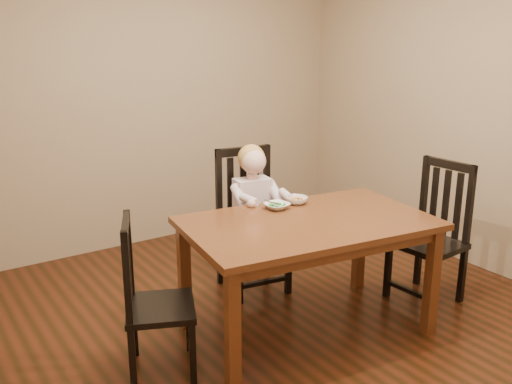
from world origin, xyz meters
TOP-DOWN VIEW (x-y plane):
  - room at (0.00, 0.00)m, footprint 4.01×4.01m
  - dining_table at (0.07, -0.23)m, footprint 1.72×1.17m
  - chair_child at (0.14, 0.58)m, footprint 0.55×0.53m
  - chair_left at (-1.00, -0.08)m, footprint 0.54×0.55m
  - chair_right at (1.16, -0.36)m, footprint 0.47×0.49m
  - toddler at (0.13, 0.53)m, footprint 0.43×0.51m
  - bowl_peas at (0.04, 0.09)m, footprint 0.18×0.18m
  - bowl_veg at (0.23, 0.11)m, footprint 0.21×0.21m
  - fork at (-0.01, 0.07)m, footprint 0.10×0.11m

SIDE VIEW (x-z plane):
  - chair_left at x=-1.00m, z-range -0.02..0.95m
  - chair_right at x=1.16m, z-range -0.02..1.04m
  - chair_child at x=0.14m, z-range -0.02..1.09m
  - toddler at x=0.13m, z-range 0.38..1.01m
  - dining_table at x=0.07m, z-range 0.31..1.11m
  - bowl_peas at x=0.04m, z-range 0.80..0.84m
  - bowl_veg at x=0.23m, z-range 0.80..0.85m
  - fork at x=-0.01m, z-range 0.82..0.87m
  - room at x=0.00m, z-range 0.00..2.71m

